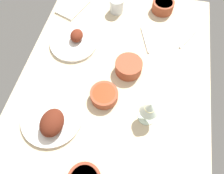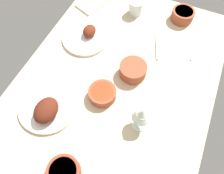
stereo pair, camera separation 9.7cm
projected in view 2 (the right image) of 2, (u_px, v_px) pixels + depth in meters
The scene contains 12 objects.
dining_table at pixel (112, 91), 101.10cm from camera, with size 140.00×90.00×4.00cm, color #C6B28E.
plate_center_main at pixel (86, 36), 112.94cm from camera, with size 24.50×24.50×6.65cm.
plate_near_viewer at pixel (47, 108), 92.04cm from camera, with size 26.28×26.28×8.52cm.
bowl_sauce at pixel (102, 93), 95.32cm from camera, with size 12.41×12.41×4.77cm.
bowl_potatoes at pixel (183, 15), 118.21cm from camera, with size 12.14×12.14×6.01cm.
bowl_pasta at pixel (133, 70), 100.52cm from camera, with size 12.84×12.84×6.14cm.
bowl_soup at pixel (64, 172), 79.27cm from camera, with size 12.42×12.42×5.19cm.
wine_glass at pixel (142, 115), 82.53cm from camera, with size 7.60×7.60×14.00cm.
water_tumbler at pixel (135, 7), 119.99cm from camera, with size 7.67×7.67×7.91cm, color silver.
folded_napkin at pixel (93, 2), 126.87cm from camera, with size 18.45×12.17×1.20cm, color white.
fork_loose at pixel (202, 52), 109.23cm from camera, with size 16.12×0.90×0.80cm, color silver.
spoon_loose at pixel (157, 46), 111.18cm from camera, with size 17.66×0.90×0.80cm, color silver.
Camera 2 is at (43.03, 18.97, 91.51)cm, focal length 34.24 mm.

